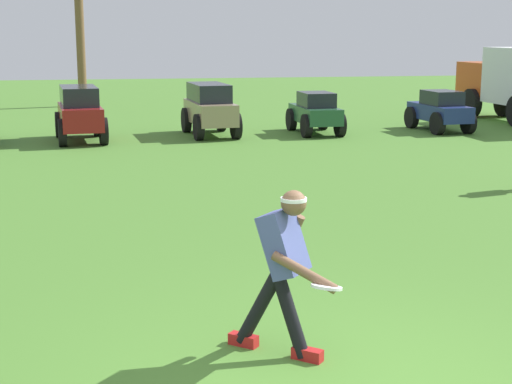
{
  "coord_description": "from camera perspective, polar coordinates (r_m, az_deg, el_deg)",
  "views": [
    {
      "loc": [
        -1.66,
        -5.25,
        2.69
      ],
      "look_at": [
        -0.12,
        3.28,
        0.9
      ],
      "focal_mm": 55.0,
      "sensor_mm": 36.0,
      "label": 1
    }
  ],
  "objects": [
    {
      "name": "parked_car_slot_c",
      "position": [
        20.53,
        -3.38,
        6.14
      ],
      "size": [
        1.35,
        2.48,
        1.34
      ],
      "color": "#998466",
      "rests_on": "ground_plane"
    },
    {
      "name": "parked_car_slot_d",
      "position": [
        20.94,
        4.33,
        5.8
      ],
      "size": [
        1.15,
        2.23,
        1.1
      ],
      "color": "#235133",
      "rests_on": "ground_plane"
    },
    {
      "name": "frisbee_thrower",
      "position": [
        6.51,
        1.99,
        -5.22
      ],
      "size": [
        0.77,
        0.91,
        1.43
      ],
      "color": "black",
      "rests_on": "ground_plane"
    },
    {
      "name": "parked_car_slot_e",
      "position": [
        22.0,
        13.23,
        5.81
      ],
      "size": [
        1.25,
        2.27,
        1.1
      ],
      "color": "navy",
      "rests_on": "ground_plane"
    },
    {
      "name": "palm_tree_left_of_centre",
      "position": [
        29.23,
        -12.74,
        13.01
      ],
      "size": [
        3.14,
        3.67,
        5.83
      ],
      "color": "brown",
      "rests_on": "ground_plane"
    },
    {
      "name": "frisbee_in_flight",
      "position": [
        6.15,
        5.15,
        -6.89
      ],
      "size": [
        0.35,
        0.35,
        0.07
      ],
      "color": "white"
    },
    {
      "name": "parked_car_slot_b",
      "position": [
        19.93,
        -12.7,
        5.71
      ],
      "size": [
        1.38,
        2.49,
        1.34
      ],
      "color": "maroon",
      "rests_on": "ground_plane"
    }
  ]
}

